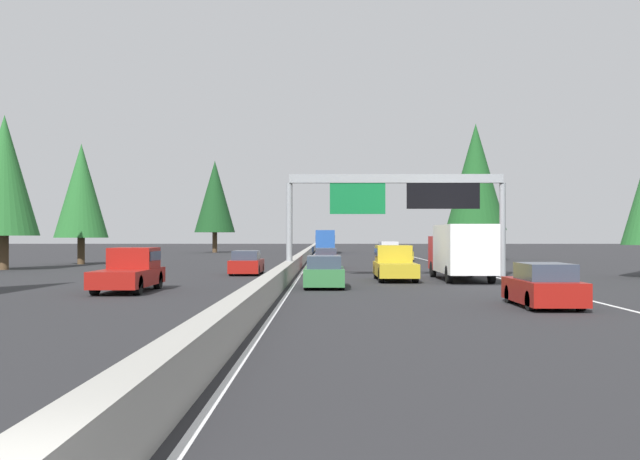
% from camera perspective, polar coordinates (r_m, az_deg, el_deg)
% --- Properties ---
extents(ground_plane, '(320.00, 320.00, 0.00)m').
position_cam_1_polar(ground_plane, '(64.53, -1.15, -2.54)').
color(ground_plane, '#262628').
extents(median_barrier, '(180.00, 0.56, 0.90)m').
position_cam_1_polar(median_barrier, '(84.51, -0.96, -1.73)').
color(median_barrier, '#9E9B93').
rests_on(median_barrier, ground).
extents(shoulder_stripe_right, '(160.00, 0.16, 0.01)m').
position_cam_1_polar(shoulder_stripe_right, '(75.12, 7.90, -2.23)').
color(shoulder_stripe_right, silver).
rests_on(shoulder_stripe_right, ground).
extents(shoulder_stripe_median, '(160.00, 0.16, 0.01)m').
position_cam_1_polar(shoulder_stripe_median, '(74.52, -0.74, -2.25)').
color(shoulder_stripe_median, silver).
rests_on(shoulder_stripe_median, ground).
extents(sign_gantry_overhead, '(0.50, 12.68, 5.93)m').
position_cam_1_polar(sign_gantry_overhead, '(44.71, 5.87, 2.58)').
color(sign_gantry_overhead, gray).
rests_on(sign_gantry_overhead, ground).
extents(sedan_near_right, '(4.40, 1.80, 1.47)m').
position_cam_1_polar(sedan_near_right, '(26.84, 16.21, -4.04)').
color(sedan_near_right, maroon).
rests_on(sedan_near_right, ground).
extents(pickup_distant_b, '(5.60, 2.00, 1.86)m').
position_cam_1_polar(pickup_distant_b, '(41.31, 5.52, -2.46)').
color(pickup_distant_b, '#AD931E').
rests_on(pickup_distant_b, ground).
extents(sedan_mid_center, '(4.40, 1.80, 1.47)m').
position_cam_1_polar(sedan_mid_center, '(56.67, 0.45, -2.14)').
color(sedan_mid_center, red).
rests_on(sedan_mid_center, ground).
extents(minivan_far_right, '(5.00, 1.95, 1.69)m').
position_cam_1_polar(minivan_far_right, '(91.02, 5.08, -1.32)').
color(minivan_far_right, silver).
rests_on(minivan_far_right, ground).
extents(sedan_far_center, '(4.40, 1.80, 1.47)m').
position_cam_1_polar(sedan_far_center, '(73.76, 6.07, -1.74)').
color(sedan_far_center, '#AD931E').
rests_on(sedan_far_center, ground).
extents(bus_distant_a, '(11.50, 2.55, 3.10)m').
position_cam_1_polar(bus_distant_a, '(105.49, 0.39, -0.78)').
color(bus_distant_a, '#1E4793').
rests_on(bus_distant_a, ground).
extents(box_truck_far_left, '(8.50, 2.40, 2.95)m').
position_cam_1_polar(box_truck_far_left, '(41.69, 10.39, -1.47)').
color(box_truck_far_left, white).
rests_on(box_truck_far_left, ground).
extents(sedan_mid_left, '(4.40, 1.80, 1.47)m').
position_cam_1_polar(sedan_mid_left, '(35.24, 0.31, -3.19)').
color(sedan_mid_left, '#2D6B38').
rests_on(sedan_mid_left, ground).
extents(oncoming_near, '(4.40, 1.80, 1.47)m').
position_cam_1_polar(oncoming_near, '(47.23, -5.46, -2.48)').
color(oncoming_near, maroon).
rests_on(oncoming_near, ground).
extents(oncoming_far, '(5.60, 2.00, 1.86)m').
position_cam_1_polar(oncoming_far, '(34.09, -13.85, -2.88)').
color(oncoming_far, maroon).
rests_on(oncoming_far, ground).
extents(conifer_right_mid, '(5.87, 5.87, 13.33)m').
position_cam_1_polar(conifer_right_mid, '(76.68, 11.45, 3.87)').
color(conifer_right_mid, '#4C3823').
rests_on(conifer_right_mid, ground).
extents(conifer_left_near, '(4.77, 4.77, 10.84)m').
position_cam_1_polar(conifer_left_near, '(58.21, -22.33, 3.75)').
color(conifer_left_near, '#4C3823').
rests_on(conifer_left_near, ground).
extents(conifer_left_mid, '(4.43, 4.43, 10.06)m').
position_cam_1_polar(conifer_left_mid, '(67.19, -17.25, 2.78)').
color(conifer_left_mid, '#4C3823').
rests_on(conifer_left_mid, ground).
extents(conifer_left_far, '(5.70, 5.70, 12.96)m').
position_cam_1_polar(conifer_left_far, '(109.61, -7.79, 2.46)').
color(conifer_left_far, '#4C3823').
rests_on(conifer_left_far, ground).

